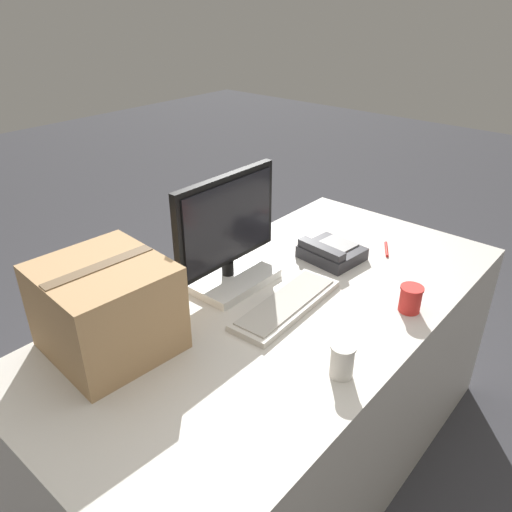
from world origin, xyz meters
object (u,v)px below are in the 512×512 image
Objects in this scene: paper_cup_left at (342,360)px; paper_cup_right at (410,299)px; desk_phone at (331,252)px; monitor at (227,240)px; cardboard_box at (106,308)px; keyboard at (286,304)px; pen_marker at (386,249)px.

paper_cup_left reaches higher than paper_cup_right.
monitor is at bearing 159.79° from desk_phone.
paper_cup_left is at bearing -60.34° from cardboard_box.
keyboard is at bearing 62.39° from paper_cup_left.
paper_cup_left is at bearing -138.66° from desk_phone.
paper_cup_right is at bearing -38.20° from cardboard_box.
keyboard is at bearing -89.50° from monitor.
paper_cup_left is (-0.55, -0.39, 0.02)m from desk_phone.
pen_marker is (0.59, -0.06, -0.01)m from keyboard.
pen_marker is at bearing -8.61° from keyboard.
paper_cup_right reaches higher than pen_marker.
desk_phone reaches higher than keyboard.
keyboard is 5.05× the size of paper_cup_right.
paper_cup_right is 0.25× the size of cardboard_box.
pen_marker is at bearing 37.20° from paper_cup_right.
paper_cup_left is at bearing 179.60° from paper_cup_right.
desk_phone is 0.91m from cardboard_box.
paper_cup_left reaches higher than pen_marker.
paper_cup_right is (0.25, -0.32, 0.03)m from keyboard.
cardboard_box is at bearing 179.33° from monitor.
keyboard is 0.60m from pen_marker.
paper_cup_right is (0.42, -0.00, -0.01)m from paper_cup_left.
paper_cup_left is (-0.17, -0.32, 0.04)m from keyboard.
paper_cup_left is (-0.16, -0.58, -0.12)m from monitor.
monitor reaches higher than cardboard_box.
pen_marker is at bearing 18.76° from paper_cup_left.
keyboard is at bearing -36.00° from pen_marker.
desk_phone reaches higher than pen_marker.
desk_phone is 2.32× the size of paper_cup_left.
cardboard_box reaches higher than keyboard.
cardboard_box reaches higher than desk_phone.
paper_cup_right is 0.43m from pen_marker.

